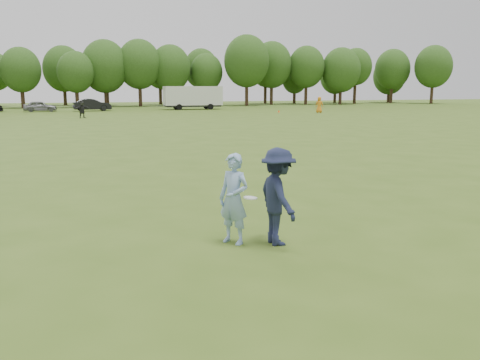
% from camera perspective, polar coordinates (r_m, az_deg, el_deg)
% --- Properties ---
extents(ground, '(200.00, 200.00, 0.00)m').
position_cam_1_polar(ground, '(10.37, -5.03, -6.72)').
color(ground, '#3B5618').
rests_on(ground, ground).
extents(thrower, '(0.73, 0.78, 1.79)m').
position_cam_1_polar(thrower, '(9.92, -0.70, -2.13)').
color(thrower, '#85A6CE').
rests_on(thrower, ground).
extents(defender, '(0.75, 1.25, 1.90)m').
position_cam_1_polar(defender, '(9.88, 4.30, -1.87)').
color(defender, '#1A203A').
rests_on(defender, ground).
extents(player_far_c, '(1.13, 1.06, 1.95)m').
position_cam_1_polar(player_far_c, '(62.59, 8.89, 8.34)').
color(player_far_c, orange).
rests_on(player_far_c, ground).
extents(player_far_d, '(1.73, 1.14, 1.79)m').
position_cam_1_polar(player_far_d, '(53.79, -17.32, 7.61)').
color(player_far_d, '#262626').
rests_on(player_far_d, ground).
extents(car_e, '(4.03, 1.65, 1.37)m').
position_cam_1_polar(car_e, '(69.52, -21.52, 7.70)').
color(car_e, slate).
rests_on(car_e, ground).
extents(car_f, '(4.95, 2.22, 1.58)m').
position_cam_1_polar(car_f, '(69.65, -16.27, 8.10)').
color(car_f, black).
rests_on(car_f, ground).
extents(field_cone, '(0.28, 0.28, 0.30)m').
position_cam_1_polar(field_cone, '(63.46, 4.39, 7.72)').
color(field_cone, '#F1440C').
rests_on(field_cone, ground).
extents(disc_in_play, '(0.32, 0.32, 0.05)m').
position_cam_1_polar(disc_in_play, '(9.71, 1.17, -2.02)').
color(disc_in_play, white).
rests_on(disc_in_play, ground).
extents(cargo_trailer, '(9.00, 2.75, 3.20)m').
position_cam_1_polar(cargo_trailer, '(71.92, -5.32, 9.31)').
color(cargo_trailer, silver).
rests_on(cargo_trailer, ground).
extents(treeline, '(130.35, 18.39, 11.74)m').
position_cam_1_polar(treeline, '(86.77, -15.04, 12.14)').
color(treeline, '#332114').
rests_on(treeline, ground).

